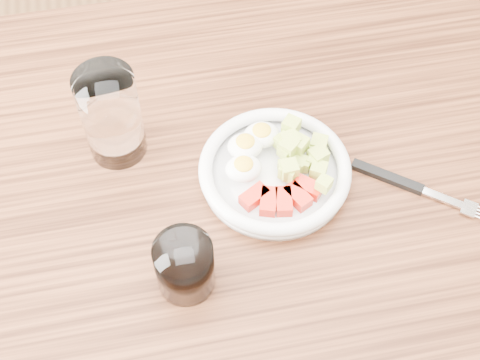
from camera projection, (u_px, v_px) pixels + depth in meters
name	position (u px, v px, depth m)	size (l,w,h in m)	color
dining_table	(247.00, 230.00, 1.05)	(1.50, 0.90, 0.77)	brown
bowl	(275.00, 168.00, 0.97)	(0.22, 0.22, 0.06)	white
fork	(407.00, 185.00, 0.97)	(0.19, 0.15, 0.01)	black
water_glass	(111.00, 116.00, 0.95)	(0.09, 0.09, 0.15)	white
coffee_glass	(185.00, 266.00, 0.85)	(0.08, 0.08, 0.09)	white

